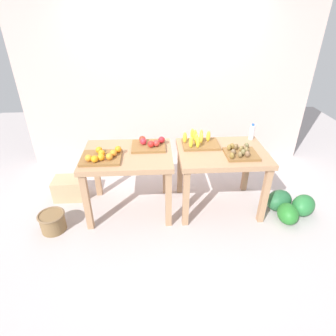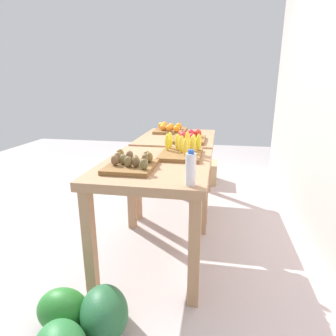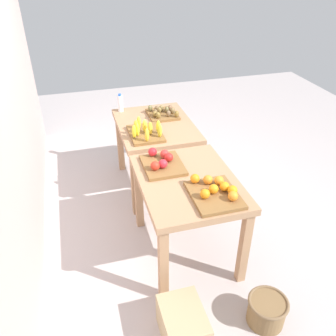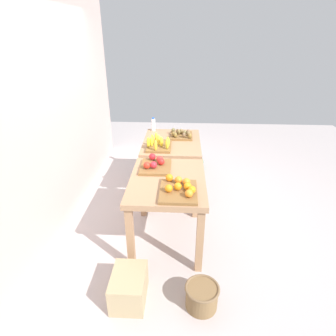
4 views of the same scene
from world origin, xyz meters
TOP-DOWN VIEW (x-y plane):
  - ground_plane at (0.00, 0.00)m, footprint 8.00×8.00m
  - back_wall at (0.00, 1.35)m, footprint 4.40×0.12m
  - display_table_left at (-0.56, 0.00)m, footprint 1.04×0.80m
  - display_table_right at (0.56, 0.00)m, footprint 1.04×0.80m
  - orange_bin at (-0.82, -0.13)m, footprint 0.45×0.36m
  - apple_bin at (-0.30, 0.15)m, footprint 0.41×0.34m
  - banana_crate at (0.30, 0.17)m, footprint 0.44×0.32m
  - kiwi_bin at (0.73, -0.13)m, footprint 0.36×0.32m
  - water_bottle at (1.00, 0.30)m, footprint 0.06×0.06m
  - watermelon_pile at (1.42, -0.24)m, footprint 0.69×0.61m
  - wicker_basket at (-1.44, -0.35)m, footprint 0.30×0.30m
  - cardboard_produce_box at (-1.40, 0.30)m, footprint 0.40×0.30m

SIDE VIEW (x-z plane):
  - ground_plane at x=0.00m, z-range 0.00..0.00m
  - wicker_basket at x=-1.44m, z-range 0.01..0.24m
  - watermelon_pile at x=1.42m, z-range -0.01..0.26m
  - cardboard_produce_box at x=-1.40m, z-range 0.00..0.29m
  - display_table_left at x=-0.56m, z-range 0.28..1.08m
  - display_table_right at x=0.56m, z-range 0.28..1.08m
  - kiwi_bin at x=0.73m, z-range 0.78..0.89m
  - apple_bin at x=-0.30m, z-range 0.78..0.89m
  - orange_bin at x=-0.82m, z-range 0.78..0.89m
  - banana_crate at x=0.30m, z-range 0.76..0.93m
  - water_bottle at x=1.00m, z-range 0.79..1.00m
  - back_wall at x=0.00m, z-range 0.00..3.00m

